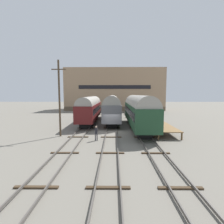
% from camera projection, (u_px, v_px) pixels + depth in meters
% --- Properties ---
extents(ground_plane, '(200.00, 200.00, 0.00)m').
position_uv_depth(ground_plane, '(111.00, 132.00, 25.05)').
color(ground_plane, '#6B665B').
extents(track_left, '(2.60, 60.00, 0.26)m').
position_uv_depth(track_left, '(82.00, 131.00, 25.08)').
color(track_left, '#4C4742').
rests_on(track_left, ground).
extents(track_middle, '(2.60, 60.00, 0.26)m').
position_uv_depth(track_middle, '(111.00, 131.00, 25.03)').
color(track_middle, '#4C4742').
rests_on(track_middle, ground).
extents(track_right, '(2.60, 60.00, 0.26)m').
position_uv_depth(track_right, '(141.00, 131.00, 24.99)').
color(track_right, '#4C4742').
rests_on(track_right, ground).
extents(train_car_grey, '(3.05, 17.84, 5.21)m').
position_uv_depth(train_car_grey, '(112.00, 107.00, 34.52)').
color(train_car_grey, black).
rests_on(train_car_grey, ground).
extents(train_car_green, '(3.10, 17.67, 5.28)m').
position_uv_depth(train_car_green, '(138.00, 110.00, 27.55)').
color(train_car_green, black).
rests_on(train_car_green, ground).
extents(train_car_maroon, '(2.86, 16.12, 4.99)m').
position_uv_depth(train_car_maroon, '(90.00, 108.00, 33.39)').
color(train_car_maroon, black).
rests_on(train_car_maroon, ground).
extents(station_platform, '(3.06, 15.37, 1.00)m').
position_uv_depth(station_platform, '(155.00, 122.00, 28.22)').
color(station_platform, brown).
rests_on(station_platform, ground).
extents(bench, '(1.40, 0.40, 0.91)m').
position_uv_depth(bench, '(157.00, 119.00, 27.78)').
color(bench, brown).
rests_on(bench, station_platform).
extents(person_worker, '(0.32, 0.32, 1.75)m').
position_uv_depth(person_worker, '(96.00, 132.00, 20.42)').
color(person_worker, '#282833').
rests_on(person_worker, ground).
extents(utility_pole, '(1.80, 0.24, 9.72)m').
position_uv_depth(utility_pole, '(59.00, 98.00, 22.22)').
color(utility_pole, '#473828').
rests_on(utility_pole, ground).
extents(warehouse_building, '(33.16, 10.81, 14.06)m').
position_uv_depth(warehouse_building, '(115.00, 90.00, 61.53)').
color(warehouse_building, brown).
rests_on(warehouse_building, ground).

